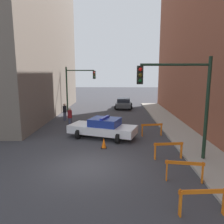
{
  "coord_description": "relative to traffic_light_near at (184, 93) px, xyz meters",
  "views": [
    {
      "loc": [
        1.34,
        -9.96,
        4.53
      ],
      "look_at": [
        0.97,
        8.68,
        1.17
      ],
      "focal_mm": 35.0,
      "sensor_mm": 36.0,
      "label": 1
    }
  ],
  "objects": [
    {
      "name": "barrier_corner",
      "position": [
        -0.81,
        4.47,
        -2.91
      ],
      "size": [
        1.58,
        0.42,
        0.9
      ],
      "rotation": [
        0.0,
        0.0,
        0.18
      ],
      "color": "orange",
      "rests_on": "ground_plane"
    },
    {
      "name": "barrier_front",
      "position": [
        -0.63,
        -4.53,
        -2.91
      ],
      "size": [
        1.6,
        0.27,
        0.9
      ],
      "rotation": [
        0.0,
        0.0,
        0.07
      ],
      "color": "orange",
      "rests_on": "ground_plane"
    },
    {
      "name": "parked_car_near",
      "position": [
        -2.45,
        17.0,
        -2.86
      ],
      "size": [
        2.43,
        4.39,
        1.31
      ],
      "rotation": [
        0.0,
        0.0,
        -0.05
      ],
      "color": "#474C51",
      "rests_on": "ground_plane"
    },
    {
      "name": "ground_plane",
      "position": [
        -4.73,
        -0.96,
        -3.53
      ],
      "size": [
        120.0,
        120.0,
        0.0
      ],
      "primitive_type": "plane",
      "color": "#38383D"
    },
    {
      "name": "traffic_light_far",
      "position": [
        -8.03,
        14.29,
        -0.13
      ],
      "size": [
        3.44,
        0.35,
        5.2
      ],
      "color": "black",
      "rests_on": "ground_plane"
    },
    {
      "name": "sidewalk_right",
      "position": [
        1.47,
        -0.96,
        -3.47
      ],
      "size": [
        2.4,
        44.0,
        0.12
      ],
      "color": "#9E998E",
      "rests_on": "ground_plane"
    },
    {
      "name": "pedestrian_corner",
      "position": [
        -8.32,
        9.47,
        -2.67
      ],
      "size": [
        0.51,
        0.51,
        1.66
      ],
      "rotation": [
        0.0,
        0.0,
        5.59
      ],
      "color": "#474C66",
      "rests_on": "ground_plane"
    },
    {
      "name": "traffic_cone",
      "position": [
        -4.14,
        1.77,
        -3.21
      ],
      "size": [
        0.36,
        0.36,
        0.66
      ],
      "color": "black",
      "rests_on": "ground_plane"
    },
    {
      "name": "traffic_light_near",
      "position": [
        0.0,
        0.0,
        0.0
      ],
      "size": [
        3.64,
        0.35,
        5.2
      ],
      "color": "black",
      "rests_on": "sidewalk_right"
    },
    {
      "name": "police_car",
      "position": [
        -4.32,
        3.98,
        -2.81
      ],
      "size": [
        5.05,
        3.28,
        1.52
      ],
      "rotation": [
        0.0,
        0.0,
        1.24
      ],
      "color": "white",
      "rests_on": "ground_plane"
    },
    {
      "name": "barrier_back",
      "position": [
        -0.62,
        0.17,
        -2.91
      ],
      "size": [
        1.59,
        0.35,
        0.9
      ],
      "rotation": [
        0.0,
        0.0,
        0.13
      ],
      "color": "orange",
      "rests_on": "ground_plane"
    },
    {
      "name": "barrier_mid",
      "position": [
        -0.53,
        -2.32,
        -2.91
      ],
      "size": [
        1.59,
        0.37,
        0.9
      ],
      "rotation": [
        0.0,
        0.0,
        -0.15
      ],
      "color": "orange",
      "rests_on": "ground_plane"
    },
    {
      "name": "pedestrian_crossing",
      "position": [
        -7.27,
        6.89,
        -2.67
      ],
      "size": [
        0.45,
        0.45,
        1.66
      ],
      "rotation": [
        0.0,
        0.0,
        5.97
      ],
      "color": "#474C66",
      "rests_on": "ground_plane"
    }
  ]
}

